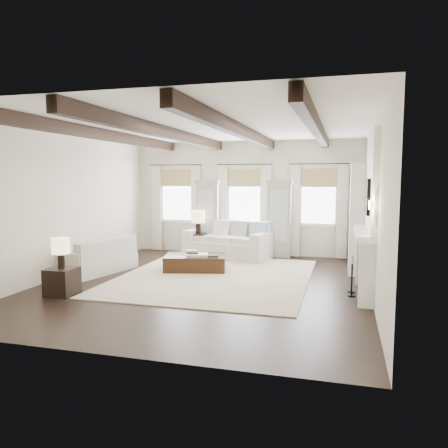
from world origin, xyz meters
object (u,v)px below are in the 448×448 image
(side_table_front, at_px, (62,282))
(side_table_back, at_px, (198,245))
(sofa_back, at_px, (228,243))
(ottoman, at_px, (195,263))
(sofa_left, at_px, (99,259))

(side_table_front, distance_m, side_table_back, 4.68)
(sofa_back, distance_m, ottoman, 1.93)
(side_table_front, xyz_separation_m, side_table_back, (1.14, 4.54, 0.06))
(ottoman, xyz_separation_m, side_table_back, (-0.55, 1.84, 0.13))
(side_table_back, bearing_deg, sofa_back, 3.19)
(sofa_back, height_order, side_table_front, sofa_back)
(sofa_back, relative_size, side_table_back, 3.97)
(sofa_back, bearing_deg, ottoman, -99.21)
(ottoman, distance_m, side_table_front, 3.19)
(sofa_back, height_order, side_table_back, sofa_back)
(ottoman, bearing_deg, side_table_back, 92.70)
(sofa_left, distance_m, side_table_front, 1.93)
(sofa_left, bearing_deg, side_table_front, -79.21)
(sofa_left, height_order, side_table_back, sofa_left)
(ottoman, relative_size, side_table_back, 2.26)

